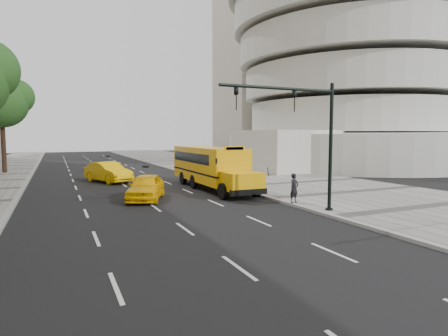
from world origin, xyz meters
name	(u,v)px	position (x,y,z in m)	size (l,w,h in m)	color
ground	(152,193)	(0.00, 0.00, 0.00)	(140.00, 140.00, 0.00)	black
sidewalk_museum	(300,183)	(12.00, 0.00, 0.07)	(12.00, 140.00, 0.15)	gray
curb_museum	(233,187)	(6.00, 0.00, 0.07)	(0.30, 140.00, 0.15)	gray
curb_far	(15,201)	(-8.00, 0.00, 0.07)	(0.30, 140.00, 0.15)	gray
guggenheim	(325,66)	(29.37, 18.51, 13.58)	(33.20, 42.20, 35.00)	silver
tree_c	(2,102)	(-10.40, 18.69, 7.20)	(5.69, 5.06, 9.69)	black
school_bus	(210,164)	(4.50, 0.76, 1.76)	(2.96, 11.56, 3.19)	#E7A408
taxi_near	(146,187)	(-0.89, -2.30, 0.78)	(1.83, 4.56, 1.55)	#FFC003
taxi_far	(108,172)	(-1.85, 7.45, 0.83)	(1.77, 5.06, 1.67)	#FFC003
pedestrian	(294,188)	(6.15, -7.54, 0.97)	(0.60, 0.39, 1.64)	black
traffic_signal	(308,131)	(5.19, -9.91, 4.09)	(6.18, 0.36, 6.40)	black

